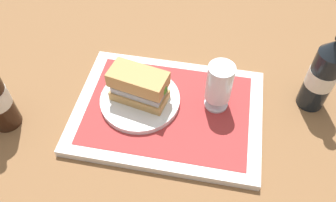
% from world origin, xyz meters
% --- Properties ---
extents(ground_plane, '(3.00, 3.00, 0.00)m').
position_xyz_m(ground_plane, '(0.00, 0.00, 0.00)').
color(ground_plane, brown).
extents(tray, '(0.44, 0.32, 0.02)m').
position_xyz_m(tray, '(0.00, 0.00, 0.01)').
color(tray, silver).
rests_on(tray, ground_plane).
extents(placemat, '(0.38, 0.27, 0.00)m').
position_xyz_m(placemat, '(0.00, 0.00, 0.02)').
color(placemat, '#9E2D2D').
rests_on(placemat, tray).
extents(plate, '(0.19, 0.19, 0.01)m').
position_xyz_m(plate, '(-0.07, 0.01, 0.03)').
color(plate, white).
rests_on(plate, placemat).
extents(sandwich, '(0.14, 0.09, 0.08)m').
position_xyz_m(sandwich, '(-0.07, 0.01, 0.08)').
color(sandwich, tan).
rests_on(sandwich, plate).
extents(beer_glass, '(0.06, 0.06, 0.12)m').
position_xyz_m(beer_glass, '(0.11, 0.03, 0.09)').
color(beer_glass, silver).
rests_on(beer_glass, placemat).
extents(beer_bottle, '(0.07, 0.07, 0.27)m').
position_xyz_m(beer_bottle, '(0.34, 0.10, 0.10)').
color(beer_bottle, black).
rests_on(beer_bottle, ground_plane).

